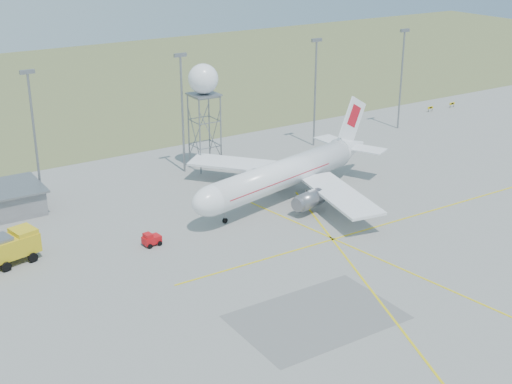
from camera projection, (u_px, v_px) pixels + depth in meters
grass_strip at (89, 85)px, 186.94m from camera, size 400.00×120.00×0.03m
mast_a at (33, 126)px, 106.89m from camera, size 2.20×0.50×20.50m
mast_b at (182, 104)px, 119.48m from camera, size 2.20×0.50×20.50m
mast_c at (315, 84)px, 133.58m from camera, size 2.20×0.50×20.50m
mast_d at (402, 71)px, 144.66m from camera, size 2.20×0.50×20.50m
taxi_sign_near at (430, 108)px, 161.26m from camera, size 1.60×0.17×1.20m
taxi_sign_far at (452, 104)px, 164.79m from camera, size 1.60×0.17×1.20m
airliner_main at (285, 174)px, 110.23m from camera, size 39.22×37.37×13.47m
radar_tower at (204, 111)px, 121.51m from camera, size 5.11×5.11×18.48m
fire_truck at (0, 252)px, 89.62m from camera, size 10.75×5.86×4.10m
baggage_tug at (151, 240)px, 95.75m from camera, size 2.52×2.12×1.84m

